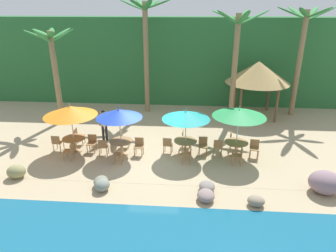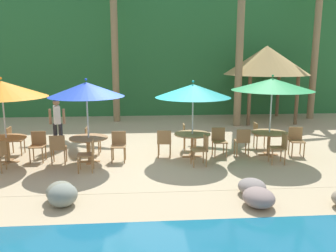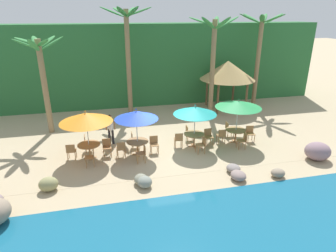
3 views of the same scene
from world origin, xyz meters
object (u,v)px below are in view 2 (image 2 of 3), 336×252
(palm_tree_fourth, at_px, (318,24))
(dining_table_blue, at_px, (89,142))
(umbrella_orange, at_px, (2,89))
(chair_blue_inland, at_px, (91,138))
(chair_teal_inland, at_px, (187,135))
(chair_teal_right, at_px, (202,148))
(dining_table_teal, at_px, (192,138))
(chair_green_inland, at_px, (258,133))
(chair_blue_left, at_px, (58,147))
(palm_tree_third, at_px, (241,26))
(chair_teal_seaward, at_px, (219,139))
(chair_green_right, at_px, (281,146))
(chair_green_seaward, at_px, (296,139))
(chair_orange_seaward, at_px, (38,144))
(palapa_hut, at_px, (267,61))
(chair_teal_left, at_px, (164,141))
(waiter_in_white, at_px, (57,120))
(umbrella_teal, at_px, (193,91))
(palm_tree_second, at_px, (114,18))
(chair_blue_seaward, at_px, (119,144))
(chair_orange_inland, at_px, (13,139))
(dining_table_orange, at_px, (7,142))
(dining_table_green, at_px, (269,136))
(umbrella_green, at_px, (272,85))
(chair_blue_right, at_px, (89,153))
(umbrella_blue, at_px, (86,89))
(chair_green_left, at_px, (242,140))

(palm_tree_fourth, bearing_deg, dining_table_blue, -146.68)
(umbrella_orange, distance_m, dining_table_blue, 2.81)
(chair_blue_inland, bearing_deg, chair_teal_inland, 5.04)
(chair_teal_right, bearing_deg, dining_table_blue, 169.94)
(dining_table_teal, bearing_deg, chair_green_inland, 20.25)
(chair_blue_left, xyz_separation_m, palm_tree_third, (6.61, 5.16, 3.77))
(chair_teal_seaward, distance_m, chair_green_inland, 1.69)
(chair_teal_seaward, relative_size, chair_green_right, 1.00)
(chair_green_seaward, bearing_deg, chair_orange_seaward, -179.93)
(palapa_hut, bearing_deg, chair_green_inland, -111.53)
(chair_teal_left, relative_size, waiter_in_white, 0.51)
(umbrella_orange, relative_size, chair_orange_seaward, 2.87)
(umbrella_teal, relative_size, palapa_hut, 0.59)
(palm_tree_second, bearing_deg, umbrella_orange, -113.03)
(dining_table_blue, height_order, dining_table_teal, same)
(palm_tree_fourth, bearing_deg, chair_blue_seaward, -144.55)
(chair_green_inland, xyz_separation_m, palm_tree_second, (-5.07, 5.37, 4.22))
(chair_orange_inland, xyz_separation_m, palm_tree_fourth, (12.39, 5.52, 4.02))
(chair_green_right, bearing_deg, dining_table_teal, 160.91)
(dining_table_orange, height_order, dining_table_blue, same)
(dining_table_green, bearing_deg, chair_orange_seaward, -179.70)
(palm_tree_third, bearing_deg, chair_green_inland, -95.11)
(palm_tree_second, bearing_deg, chair_green_inland, -46.65)
(chair_orange_inland, relative_size, chair_teal_left, 1.00)
(palm_tree_second, relative_size, palm_tree_third, 1.09)
(dining_table_teal, distance_m, palm_tree_third, 6.57)
(chair_blue_inland, distance_m, chair_green_right, 5.74)
(chair_green_inland, distance_m, waiter_in_white, 6.69)
(chair_orange_seaward, bearing_deg, dining_table_blue, -9.43)
(chair_orange_inland, distance_m, umbrella_green, 8.16)
(chair_blue_inland, bearing_deg, chair_teal_seaward, -6.76)
(umbrella_orange, relative_size, chair_orange_inland, 2.87)
(chair_teal_seaward, xyz_separation_m, palm_tree_second, (-3.56, 6.14, 4.22))
(dining_table_green, height_order, chair_green_seaward, chair_green_seaward)
(dining_table_orange, xyz_separation_m, chair_blue_right, (2.48, -0.99, -0.10))
(waiter_in_white, bearing_deg, dining_table_teal, -16.83)
(umbrella_blue, xyz_separation_m, umbrella_green, (5.47, 0.29, 0.08))
(waiter_in_white, bearing_deg, chair_blue_seaward, -35.77)
(chair_green_inland, bearing_deg, chair_teal_seaward, -153.26)
(chair_blue_seaward, height_order, chair_green_left, same)
(chair_green_left, bearing_deg, chair_green_seaward, 0.49)
(dining_table_teal, height_order, palm_tree_fourth, palm_tree_fourth)
(umbrella_orange, height_order, dining_table_teal, umbrella_orange)
(dining_table_blue, height_order, dining_table_green, same)
(chair_blue_right, distance_m, palm_tree_fourth, 12.89)
(umbrella_blue, bearing_deg, palm_tree_fourth, 33.32)
(umbrella_blue, height_order, chair_teal_left, umbrella_blue)
(chair_blue_left, relative_size, dining_table_teal, 0.79)
(umbrella_blue, height_order, chair_green_right, umbrella_blue)
(palm_tree_second, bearing_deg, palapa_hut, -2.98)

